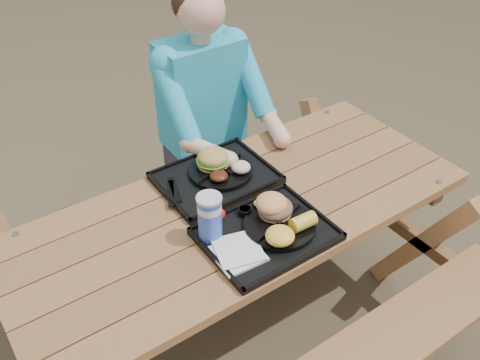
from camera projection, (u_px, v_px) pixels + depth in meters
ground at (240, 328)px, 2.50m from camera, size 60.00×60.00×0.00m
picnic_table at (240, 274)px, 2.27m from camera, size 1.80×1.49×0.75m
tray_near at (266, 235)px, 1.90m from camera, size 0.45×0.35×0.02m
tray_far at (216, 179)px, 2.16m from camera, size 0.45×0.35×0.02m
plate_near at (279, 225)px, 1.91m from camera, size 0.26×0.26×0.02m
plate_far at (221, 171)px, 2.17m from camera, size 0.26×0.26×0.02m
napkin_stack at (237, 253)px, 1.81m from camera, size 0.17×0.17×0.02m
soda_cup at (210, 218)px, 1.83m from camera, size 0.08×0.08×0.17m
condiment_bbq at (245, 211)px, 1.97m from camera, size 0.05×0.05×0.03m
condiment_mustard at (259, 206)px, 1.99m from camera, size 0.05×0.05×0.03m
sandwich at (276, 200)px, 1.91m from camera, size 0.12×0.12×0.13m
mac_cheese at (280, 236)px, 1.82m from camera, size 0.10×0.10×0.05m
corn_cob at (303, 222)px, 1.87m from camera, size 0.10×0.10×0.05m
cutlery_far at (175, 190)px, 2.09m from camera, size 0.08×0.16×0.01m
burger at (213, 154)px, 2.15m from camera, size 0.13×0.13×0.11m
baked_beans at (219, 176)px, 2.10m from camera, size 0.07×0.07×0.03m
potato_salad at (241, 167)px, 2.14m from camera, size 0.08×0.08×0.04m
diner at (205, 136)px, 2.63m from camera, size 0.48×0.84×1.28m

